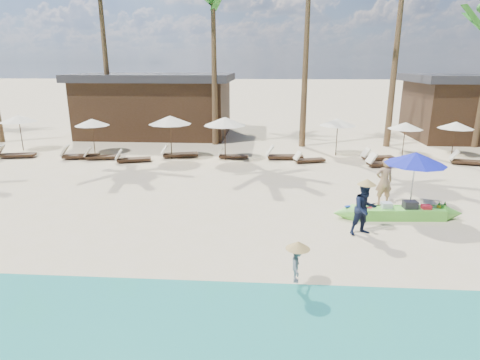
{
  "coord_description": "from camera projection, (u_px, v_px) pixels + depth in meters",
  "views": [
    {
      "loc": [
        -0.03,
        -10.97,
        5.05
      ],
      "look_at": [
        -0.93,
        2.0,
        1.23
      ],
      "focal_mm": 30.0,
      "sensor_mm": 36.0,
      "label": 1
    }
  ],
  "objects": [
    {
      "name": "lounger_8_left",
      "position": [
        467.0,
        161.0,
        20.54
      ],
      "size": [
        1.97,
        1.02,
        0.64
      ],
      "rotation": [
        0.0,
        0.0,
        -0.24
      ],
      "color": "#342015",
      "rests_on": "ground"
    },
    {
      "name": "vendor_yellow",
      "position": [
        297.0,
        264.0,
        9.15
      ],
      "size": [
        0.38,
        0.6,
        0.89
      ],
      "primitive_type": "imported",
      "rotation": [
        0.0,
        0.0,
        1.49
      ],
      "color": "gray",
      "rests_on": "ground"
    },
    {
      "name": "lounger_6_right",
      "position": [
        308.0,
        159.0,
        20.97
      ],
      "size": [
        1.73,
        0.96,
        0.56
      ],
      "rotation": [
        0.0,
        0.0,
        0.29
      ],
      "color": "#342015",
      "rests_on": "ground"
    },
    {
      "name": "resort_parasol_7",
      "position": [
        406.0,
        126.0,
        21.94
      ],
      "size": [
        1.86,
        1.86,
        1.91
      ],
      "color": "#342015",
      "rests_on": "ground"
    },
    {
      "name": "resort_parasol_4",
      "position": [
        170.0,
        120.0,
        21.33
      ],
      "size": [
        2.27,
        2.27,
        2.34
      ],
      "color": "#342015",
      "rests_on": "ground"
    },
    {
      "name": "blue_umbrella",
      "position": [
        416.0,
        158.0,
        13.41
      ],
      "size": [
        2.02,
        2.02,
        2.18
      ],
      "color": "#99999E",
      "rests_on": "ground"
    },
    {
      "name": "green_canoe",
      "position": [
        398.0,
        213.0,
        13.46
      ],
      "size": [
        4.86,
        0.82,
        0.62
      ],
      "rotation": [
        0.0,
        0.0,
        0.06
      ],
      "color": "#65D641",
      "rests_on": "ground"
    },
    {
      "name": "resort_parasol_6",
      "position": [
        338.0,
        122.0,
        22.16
      ],
      "size": [
        2.03,
        2.03,
        2.09
      ],
      "color": "#342015",
      "rests_on": "ground"
    },
    {
      "name": "resort_parasol_8",
      "position": [
        456.0,
        125.0,
        22.02
      ],
      "size": [
        1.87,
        1.87,
        1.93
      ],
      "color": "#342015",
      "rests_on": "ground"
    },
    {
      "name": "ground",
      "position": [
        266.0,
        239.0,
        11.92
      ],
      "size": [
        240.0,
        240.0,
        0.0
      ],
      "primitive_type": "plane",
      "color": "beige",
      "rests_on": "ground"
    },
    {
      "name": "lounger_6_left",
      "position": [
        283.0,
        155.0,
        21.67
      ],
      "size": [
        2.03,
        0.73,
        0.68
      ],
      "rotation": [
        0.0,
        0.0,
        0.06
      ],
      "color": "#342015",
      "rests_on": "ground"
    },
    {
      "name": "resort_parasol_5",
      "position": [
        225.0,
        121.0,
        21.02
      ],
      "size": [
        2.25,
        2.25,
        2.31
      ],
      "color": "#342015",
      "rests_on": "ground"
    },
    {
      "name": "lounger_3_left",
      "position": [
        78.0,
        155.0,
        21.76
      ],
      "size": [
        2.07,
        0.95,
        0.68
      ],
      "rotation": [
        0.0,
        0.0,
        0.17
      ],
      "color": "#342015",
      "rests_on": "ground"
    },
    {
      "name": "lounger_5_left",
      "position": [
        231.0,
        155.0,
        21.84
      ],
      "size": [
        1.66,
        0.53,
        0.56
      ],
      "rotation": [
        0.0,
        0.0,
        -0.01
      ],
      "color": "#342015",
      "rests_on": "ground"
    },
    {
      "name": "tourist",
      "position": [
        384.0,
        181.0,
        14.63
      ],
      "size": [
        0.7,
        0.52,
        1.75
      ],
      "primitive_type": "imported",
      "rotation": [
        0.0,
        0.0,
        3.32
      ],
      "color": "tan",
      "rests_on": "ground"
    },
    {
      "name": "pavilion_west",
      "position": [
        156.0,
        104.0,
        28.58
      ],
      "size": [
        10.8,
        6.6,
        4.3
      ],
      "color": "#342015",
      "rests_on": "ground"
    },
    {
      "name": "resort_parasol_2",
      "position": [
        19.0,
        118.0,
        23.43
      ],
      "size": [
        2.06,
        2.06,
        2.12
      ],
      "color": "#342015",
      "rests_on": "ground"
    },
    {
      "name": "pavilion_east",
      "position": [
        475.0,
        106.0,
        27.13
      ],
      "size": [
        8.8,
        6.6,
        4.3
      ],
      "color": "#342015",
      "rests_on": "ground"
    },
    {
      "name": "lounger_7_left",
      "position": [
        383.0,
        163.0,
        20.15
      ],
      "size": [
        2.0,
        0.99,
        0.65
      ],
      "rotation": [
        0.0,
        0.0,
        0.22
      ],
      "color": "#342015",
      "rests_on": "ground"
    },
    {
      "name": "lounger_3_right",
      "position": [
        100.0,
        156.0,
        21.63
      ],
      "size": [
        1.9,
        0.88,
        0.62
      ],
      "rotation": [
        0.0,
        0.0,
        0.18
      ],
      "color": "#342015",
      "rests_on": "ground"
    },
    {
      "name": "wet_sand_strip",
      "position": [
        265.0,
        358.0,
        7.13
      ],
      "size": [
        240.0,
        4.5,
        0.01
      ],
      "primitive_type": "cube",
      "color": "tan",
      "rests_on": "ground"
    },
    {
      "name": "lounger_4_right",
      "position": [
        178.0,
        154.0,
        22.09
      ],
      "size": [
        2.09,
        1.11,
        0.68
      ],
      "rotation": [
        0.0,
        0.0,
        0.26
      ],
      "color": "#342015",
      "rests_on": "ground"
    },
    {
      "name": "palm_3",
      "position": [
        213.0,
        0.0,
        23.39
      ],
      "size": [
        2.08,
        2.08,
        10.52
      ],
      "color": "brown",
      "rests_on": "ground"
    },
    {
      "name": "lounger_4_left",
      "position": [
        131.0,
        158.0,
        21.05
      ],
      "size": [
        1.91,
        1.08,
        0.62
      ],
      "rotation": [
        0.0,
        0.0,
        0.3
      ],
      "color": "#342015",
      "rests_on": "ground"
    },
    {
      "name": "lounger_2_left",
      "position": [
        14.0,
        154.0,
        22.0
      ],
      "size": [
        2.04,
        0.97,
        0.67
      ],
      "rotation": [
        0.0,
        0.0,
        0.19
      ],
      "color": "#342015",
      "rests_on": "ground"
    },
    {
      "name": "resort_parasol_3",
      "position": [
        92.0,
        122.0,
        22.74
      ],
      "size": [
        1.93,
        1.93,
        1.99
      ],
      "color": "#342015",
      "rests_on": "ground"
    },
    {
      "name": "vendor_green",
      "position": [
        365.0,
        209.0,
        12.06
      ],
      "size": [
        0.96,
        0.86,
        1.64
      ],
      "primitive_type": "imported",
      "rotation": [
        0.0,
        0.0,
        0.36
      ],
      "color": "#141D37",
      "rests_on": "ground"
    },
    {
      "name": "lounger_7_right",
      "position": [
        376.0,
        157.0,
        21.5
      ],
      "size": [
        1.83,
        0.87,
        0.6
      ],
      "rotation": [
        0.0,
        0.0,
        0.19
      ],
      "color": "#342015",
      "rests_on": "ground"
    }
  ]
}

